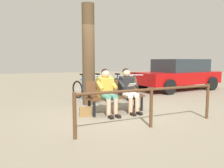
{
  "coord_description": "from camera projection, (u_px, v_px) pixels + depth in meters",
  "views": [
    {
      "loc": [
        2.44,
        5.36,
        1.41
      ],
      "look_at": [
        0.11,
        -0.22,
        0.75
      ],
      "focal_mm": 34.56,
      "sensor_mm": 36.0,
      "label": 1
    }
  ],
  "objects": [
    {
      "name": "bicycle_red",
      "position": [
        120.0,
        89.0,
        7.9
      ],
      "size": [
        0.53,
        1.66,
        0.94
      ],
      "rotation": [
        0.0,
        0.0,
        1.78
      ],
      "color": "black",
      "rests_on": "ground"
    },
    {
      "name": "railing_fence",
      "position": [
        151.0,
        99.0,
        4.52
      ],
      "size": [
        3.36,
        0.2,
        0.85
      ],
      "rotation": [
        0.0,
        0.0,
        0.04
      ],
      "color": "#51331E",
      "rests_on": "ground"
    },
    {
      "name": "person_companion",
      "position": [
        107.0,
        89.0,
        5.59
      ],
      "size": [
        0.51,
        0.79,
        1.2
      ],
      "rotation": [
        0.0,
        0.0,
        0.08
      ],
      "color": "gold",
      "rests_on": "ground"
    },
    {
      "name": "handbag",
      "position": [
        85.0,
        112.0,
        5.47
      ],
      "size": [
        0.32,
        0.18,
        0.24
      ],
      "primitive_type": "cube",
      "rotation": [
        0.0,
        0.0,
        -0.13
      ],
      "color": "olive",
      "rests_on": "ground"
    },
    {
      "name": "ground_plane",
      "position": [
        119.0,
        111.0,
        6.0
      ],
      "size": [
        40.0,
        40.0,
        0.0
      ],
      "primitive_type": "plane",
      "color": "gray"
    },
    {
      "name": "person_reading",
      "position": [
        128.0,
        88.0,
        5.88
      ],
      "size": [
        0.51,
        0.79,
        1.2
      ],
      "rotation": [
        0.0,
        0.0,
        0.08
      ],
      "color": "#262628",
      "rests_on": "ground"
    },
    {
      "name": "bench",
      "position": [
        115.0,
        94.0,
        5.9
      ],
      "size": [
        1.63,
        0.61,
        0.87
      ],
      "rotation": [
        0.0,
        0.0,
        0.08
      ],
      "color": "#51331E",
      "rests_on": "ground"
    },
    {
      "name": "bicycle_green",
      "position": [
        135.0,
        88.0,
        8.36
      ],
      "size": [
        0.75,
        1.57,
        0.94
      ],
      "rotation": [
        0.0,
        0.0,
        1.17
      ],
      "color": "black",
      "rests_on": "ground"
    },
    {
      "name": "bicycle_blue",
      "position": [
        86.0,
        90.0,
        7.7
      ],
      "size": [
        0.69,
        1.6,
        0.94
      ],
      "rotation": [
        0.0,
        0.0,
        1.92
      ],
      "color": "black",
      "rests_on": "ground"
    },
    {
      "name": "parked_car",
      "position": [
        178.0,
        74.0,
        10.36
      ],
      "size": [
        4.38,
        2.4,
        1.47
      ],
      "rotation": [
        0.0,
        0.0,
        0.12
      ],
      "color": "#A50C0C",
      "rests_on": "ground"
    },
    {
      "name": "bicycle_purple",
      "position": [
        100.0,
        89.0,
        7.9
      ],
      "size": [
        0.48,
        1.67,
        0.94
      ],
      "rotation": [
        0.0,
        0.0,
        1.73
      ],
      "color": "black",
      "rests_on": "ground"
    },
    {
      "name": "litter_bin",
      "position": [
        113.0,
        91.0,
        7.04
      ],
      "size": [
        0.38,
        0.38,
        0.84
      ],
      "color": "slate",
      "rests_on": "ground"
    },
    {
      "name": "tree_trunk",
      "position": [
        88.0,
        55.0,
        6.79
      ],
      "size": [
        0.39,
        0.39,
        3.16
      ],
      "primitive_type": "cylinder",
      "color": "#4C3823",
      "rests_on": "ground"
    }
  ]
}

